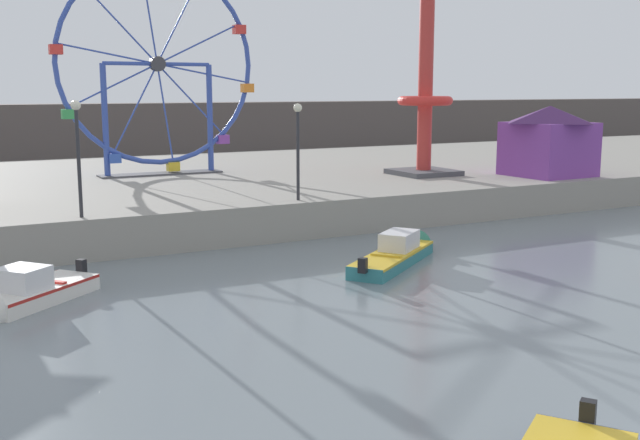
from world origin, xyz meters
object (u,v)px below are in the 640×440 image
(ferris_wheel_blue_frame, at_px, (157,69))
(promenade_lamp_far, at_px, (78,141))
(motorboat_teal_painted, at_px, (403,250))
(motorboat_white_red_stripe, at_px, (14,298))
(carnival_booth_purple_stall, at_px, (549,140))
(promenade_lamp_near, at_px, (298,137))
(drop_tower_red_tower, at_px, (426,67))

(ferris_wheel_blue_frame, bearing_deg, promenade_lamp_far, -118.30)
(motorboat_teal_painted, xyz_separation_m, motorboat_white_red_stripe, (-12.00, -0.20, 0.01))
(motorboat_teal_painted, height_order, promenade_lamp_far, promenade_lamp_far)
(ferris_wheel_blue_frame, xyz_separation_m, carnival_booth_purple_stall, (16.22, -9.23, -3.33))
(motorboat_white_red_stripe, distance_m, promenade_lamp_near, 12.42)
(carnival_booth_purple_stall, bearing_deg, promenade_lamp_far, -177.81)
(ferris_wheel_blue_frame, bearing_deg, drop_tower_red_tower, -28.56)
(motorboat_teal_painted, height_order, carnival_booth_purple_stall, carnival_booth_purple_stall)
(motorboat_white_red_stripe, xyz_separation_m, carnival_booth_purple_stall, (24.89, 6.95, 2.81))
(carnival_booth_purple_stall, bearing_deg, motorboat_white_red_stripe, -166.83)
(promenade_lamp_near, relative_size, promenade_lamp_far, 0.95)
(ferris_wheel_blue_frame, xyz_separation_m, promenade_lamp_near, (2.01, -10.89, -2.69))
(motorboat_teal_painted, distance_m, ferris_wheel_blue_frame, 17.44)
(drop_tower_red_tower, height_order, carnival_booth_purple_stall, drop_tower_red_tower)
(motorboat_white_red_stripe, xyz_separation_m, promenade_lamp_far, (2.75, 5.16, 3.56))
(promenade_lamp_near, bearing_deg, motorboat_teal_painted, -75.57)
(motorboat_teal_painted, relative_size, ferris_wheel_blue_frame, 0.55)
(motorboat_teal_painted, xyz_separation_m, carnival_booth_purple_stall, (12.89, 6.75, 2.82))
(ferris_wheel_blue_frame, height_order, promenade_lamp_near, ferris_wheel_blue_frame)
(motorboat_white_red_stripe, relative_size, ferris_wheel_blue_frame, 0.42)
(motorboat_teal_painted, distance_m, promenade_lamp_near, 6.30)
(motorboat_teal_painted, relative_size, carnival_booth_purple_stall, 1.41)
(carnival_booth_purple_stall, distance_m, promenade_lamp_near, 14.32)
(drop_tower_red_tower, distance_m, promenade_lamp_near, 10.72)
(drop_tower_red_tower, xyz_separation_m, promenade_lamp_far, (-17.14, -4.91, -2.64))
(ferris_wheel_blue_frame, distance_m, promenade_lamp_far, 12.77)
(drop_tower_red_tower, xyz_separation_m, promenade_lamp_near, (-9.20, -4.79, -2.74))
(promenade_lamp_far, bearing_deg, promenade_lamp_near, 0.91)
(carnival_booth_purple_stall, xyz_separation_m, promenade_lamp_far, (-22.15, -1.79, 0.75))
(drop_tower_red_tower, relative_size, promenade_lamp_far, 3.62)
(ferris_wheel_blue_frame, bearing_deg, promenade_lamp_near, -79.53)
(motorboat_teal_painted, height_order, drop_tower_red_tower, drop_tower_red_tower)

